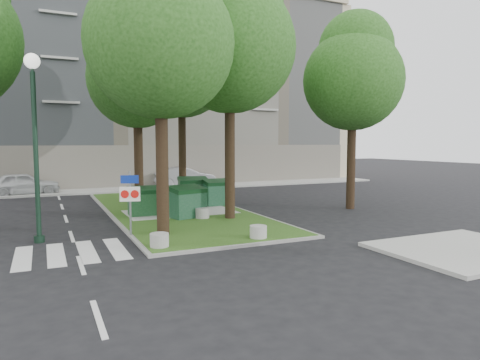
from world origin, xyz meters
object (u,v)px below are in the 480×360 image
car_white (23,184)px  bollard_right (258,232)px  bollard_left (159,240)px  dumpster_b (187,202)px  dumpster_d (218,193)px  tree_median_near_left (162,30)px  dumpster_a (144,201)px  tree_median_near_right (231,34)px  tree_median_far (182,58)px  car_silver (185,177)px  tree_street_right (354,72)px  litter_bin (193,195)px  tree_median_mid (138,70)px  dumpster_c (193,191)px  street_lamp (35,125)px  traffic_sign_pole (130,195)px  bollard_mid (202,213)px

car_white → bollard_right: bearing=-162.8°
bollard_left → bollard_right: bollard_left is taller
dumpster_b → dumpster_d: bearing=32.3°
tree_median_near_left → dumpster_a: tree_median_near_left is taller
tree_median_near_left → tree_median_near_right: bearing=29.7°
tree_median_near_left → tree_median_far: size_ratio=0.88×
bollard_right → car_silver: car_silver is taller
car_white → car_silver: size_ratio=0.95×
tree_street_right → car_silver: size_ratio=2.17×
tree_street_right → litter_bin: 10.74m
litter_bin → dumpster_d: bearing=-66.7°
tree_median_mid → bollard_left: 10.76m
tree_median_near_left → car_white: (-5.12, 15.85, -6.57)m
dumpster_d → bollard_right: 8.04m
dumpster_c → street_lamp: bearing=-134.0°
dumpster_b → car_silver: 14.21m
dumpster_b → traffic_sign_pole: bearing=-153.8°
dumpster_c → car_silver: dumpster_c is taller
tree_median_near_right → litter_bin: 9.36m
tree_median_near_right → tree_median_mid: size_ratio=1.15×
dumpster_d → car_silver: car_silver is taller
tree_median_far → tree_median_near_right: bearing=-91.5°
traffic_sign_pole → car_silver: traffic_sign_pole is taller
tree_median_mid → dumpster_d: (3.91, -0.71, -6.20)m
litter_bin → street_lamp: 10.82m
litter_bin → traffic_sign_pole: size_ratio=0.32×
dumpster_d → street_lamp: street_lamp is taller
dumpster_d → bollard_left: 9.21m
dumpster_a → car_white: size_ratio=0.33×
tree_median_mid → bollard_right: bearing=-75.4°
bollard_left → dumpster_c: bearing=64.9°
dumpster_b → car_silver: dumpster_b is taller
tree_median_near_left → traffic_sign_pole: tree_median_near_left is taller
tree_median_near_left → dumpster_c: tree_median_near_left is taller
car_white → dumpster_d: bearing=-143.0°
tree_street_right → car_silver: bearing=107.9°
dumpster_d → traffic_sign_pole: size_ratio=0.62×
bollard_right → tree_median_mid: bearing=104.6°
dumpster_b → dumpster_d: size_ratio=1.17×
car_white → bollard_mid: bearing=-157.5°
tree_median_near_right → bollard_mid: (-1.19, 0.44, -7.65)m
tree_median_near_left → car_silver: 18.73m
bollard_mid → tree_median_mid: bearing=114.0°
tree_median_near_left → dumpster_a: size_ratio=7.35×
car_white → traffic_sign_pole: bearing=-172.2°
tree_street_right → traffic_sign_pole: tree_street_right is taller
dumpster_d → traffic_sign_pole: bearing=-134.7°
dumpster_c → bollard_right: dumpster_c is taller
litter_bin → dumpster_b: bearing=-111.5°
bollard_mid → litter_bin: (1.32, 5.17, 0.16)m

